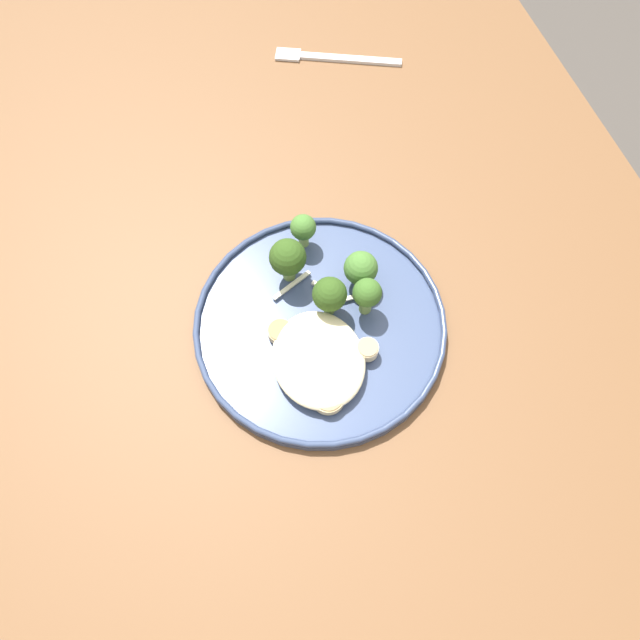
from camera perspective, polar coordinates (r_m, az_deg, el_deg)
name	(u,v)px	position (r m, az deg, el deg)	size (l,w,h in m)	color
ground	(301,455)	(1.42, -1.77, -12.56)	(6.00, 6.00, 0.00)	#47423D
wooden_dining_table	(287,335)	(0.79, -3.10, -1.41)	(1.40, 1.00, 0.74)	brown
dinner_plate	(320,324)	(0.70, 0.00, -0.41)	(0.29, 0.29, 0.02)	#38476B
noodle_bed	(318,359)	(0.67, -0.15, -3.70)	(0.12, 0.10, 0.03)	beige
seared_scallop_center_golden	(320,361)	(0.67, -0.04, -3.88)	(0.02, 0.02, 0.02)	beige
seared_scallop_large_seared	(293,349)	(0.67, -2.57, -2.70)	(0.03, 0.03, 0.01)	beige
seared_scallop_half_hidden	(341,375)	(0.66, 2.00, -5.22)	(0.03, 0.03, 0.01)	#DBB77A
seared_scallop_left_edge	(328,398)	(0.65, 0.78, -7.31)	(0.04, 0.04, 0.01)	#E5C689
seared_scallop_right_edge	(367,349)	(0.67, 4.47, -2.77)	(0.02, 0.02, 0.02)	beige
seared_scallop_tiny_bay	(327,338)	(0.68, 0.65, -1.67)	(0.03, 0.03, 0.01)	#E5C689
seared_scallop_rear_pale	(280,332)	(0.68, -3.73, -1.13)	(0.03, 0.03, 0.01)	#DBB77A
broccoli_floret_front_edge	(303,229)	(0.72, -1.58, 8.57)	(0.03, 0.03, 0.05)	#89A356
broccoli_floret_beside_noodles	(288,258)	(0.69, -3.04, 5.81)	(0.04, 0.04, 0.06)	#7A994C
broccoli_floret_near_rim	(330,295)	(0.67, 0.91, 2.36)	(0.04, 0.04, 0.06)	#7A994C
broccoli_floret_small_sprig	(367,294)	(0.68, 4.43, 2.42)	(0.03, 0.03, 0.06)	#7A994C
broccoli_floret_center_pile	(360,266)	(0.70, 3.73, 5.10)	(0.04, 0.04, 0.05)	#89A356
onion_sliver_curled_piece	(326,289)	(0.71, 0.52, 2.92)	(0.04, 0.01, 0.00)	silver
onion_sliver_long_sliver	(358,296)	(0.71, 3.60, 2.28)	(0.04, 0.01, 0.00)	silver
onion_sliver_short_strip	(292,285)	(0.72, -2.66, 3.28)	(0.05, 0.01, 0.00)	silver
onion_sliver_pale_crescent	(366,277)	(0.72, 4.37, 4.06)	(0.04, 0.01, 0.00)	silver
dinner_fork	(333,58)	(0.98, 1.25, 23.34)	(0.09, 0.18, 0.00)	silver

